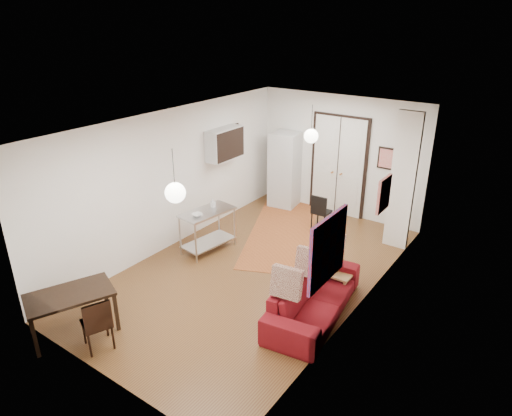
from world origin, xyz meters
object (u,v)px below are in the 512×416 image
Objects in this scene: dining_table at (70,298)px; dining_chair_far at (101,316)px; coffee_table at (331,271)px; black_side_chair at (323,208)px; sofa at (314,296)px; kitchen_counter at (208,225)px; fridge at (285,170)px; dining_chair_near at (101,316)px.

dining_table is 0.62m from dining_chair_far.
coffee_table is at bearing 52.15° from dining_table.
sofa is at bearing 113.38° from black_side_chair.
kitchen_counter reaches higher than coffee_table.
kitchen_counter is at bearing 57.15° from black_side_chair.
fridge is 6.27m from dining_chair_far.
dining_chair_near and dining_chair_far have the same top height.
dining_chair_near is at bearing 129.94° from sofa.
dining_table is 1.66× the size of dining_chair_far.
dining_chair_far is at bearing 180.00° from dining_chair_near.
kitchen_counter is at bearing 68.13° from sofa.
black_side_chair is (-1.30, 2.20, 0.16)m from coffee_table.
kitchen_counter is 2.79m from black_side_chair.
dining_chair_near is (0.67, -6.22, -0.46)m from fridge.
fridge is at bearing 134.03° from coffee_table.
fridge is 6.31m from dining_table.
black_side_chair is (-1.44, 3.10, 0.15)m from sofa.
dining_chair_near is 1.00× the size of dining_chair_far.
kitchen_counter is at bearing -145.46° from dining_chair_near.
dining_table is at bearing -80.99° from kitchen_counter.
coffee_table is 0.97× the size of dining_chair_far.
fridge is at bearing 29.73° from sofa.
dining_chair_near is 1.03× the size of black_side_chair.
dining_chair_near is at bearing 80.34° from black_side_chair.
black_side_chair is at bearing -165.18° from dining_chair_near.
dining_chair_far is at bearing 80.34° from black_side_chair.
fridge is (-2.90, 3.74, 0.62)m from sofa.
coffee_table is (-0.15, 0.90, -0.02)m from sofa.
coffee_table is 3.97m from dining_chair_far.
kitchen_counter is 0.85× the size of dining_table.
dining_chair_far is (-2.23, -2.47, 0.16)m from sofa.
kitchen_counter reaches higher than sofa.
coffee_table is 0.44× the size of fridge.
dining_chair_near is (-2.08, -3.37, 0.17)m from coffee_table.
black_side_chair is (0.79, 5.57, -0.01)m from dining_chair_near.
coffee_table is 1.00× the size of black_side_chair.
dining_chair_near reaches higher than black_side_chair.
sofa is 3.42m from black_side_chair.
fridge is 2.28× the size of black_side_chair.
black_side_chair reaches higher than coffee_table.
sofa is 2.68× the size of dining_chair_far.
black_side_chair is at bearing 66.75° from kitchen_counter.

